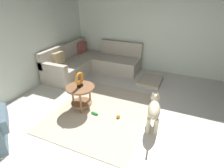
% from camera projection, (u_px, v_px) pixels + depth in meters
% --- Properties ---
extents(ground_plane, '(6.00, 6.00, 0.10)m').
position_uv_depth(ground_plane, '(131.00, 126.00, 3.55)').
color(ground_plane, beige).
extents(wall_back, '(6.00, 0.12, 2.70)m').
position_uv_depth(wall_back, '(6.00, 41.00, 3.96)').
color(wall_back, silver).
rests_on(wall_back, ground_plane).
extents(wall_right, '(0.12, 6.00, 2.70)m').
position_uv_depth(wall_right, '(165.00, 28.00, 5.31)').
color(wall_right, silver).
rests_on(wall_right, ground_plane).
extents(area_rug, '(2.30, 1.90, 0.01)m').
position_uv_depth(area_rug, '(102.00, 112.00, 3.90)').
color(area_rug, '#BCAD93').
rests_on(area_rug, ground_plane).
extents(sectional_couch, '(2.20, 2.25, 0.88)m').
position_uv_depth(sectional_couch, '(90.00, 63.00, 5.74)').
color(sectional_couch, '#B2A899').
rests_on(sectional_couch, ground_plane).
extents(side_table, '(0.60, 0.60, 0.54)m').
position_uv_depth(side_table, '(81.00, 92.00, 3.83)').
color(side_table, brown).
rests_on(side_table, ground_plane).
extents(torus_sculpture, '(0.28, 0.08, 0.33)m').
position_uv_depth(torus_sculpture, '(80.00, 79.00, 3.69)').
color(torus_sculpture, black).
rests_on(torus_sculpture, side_table).
extents(dog_bed_mat, '(0.80, 0.60, 0.09)m').
position_uv_depth(dog_bed_mat, '(150.00, 81.00, 5.15)').
color(dog_bed_mat, '#B2A38E').
rests_on(dog_bed_mat, ground_plane).
extents(dog, '(0.84, 0.30, 0.63)m').
position_uv_depth(dog, '(154.00, 110.00, 3.31)').
color(dog, beige).
rests_on(dog, ground_plane).
extents(dog_toy_ball, '(0.08, 0.08, 0.08)m').
position_uv_depth(dog_toy_ball, '(118.00, 116.00, 3.69)').
color(dog_toy_ball, orange).
rests_on(dog_toy_ball, ground_plane).
extents(dog_toy_bone, '(0.08, 0.19, 0.06)m').
position_uv_depth(dog_toy_bone, '(95.00, 113.00, 3.79)').
color(dog_toy_bone, green).
rests_on(dog_toy_bone, ground_plane).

